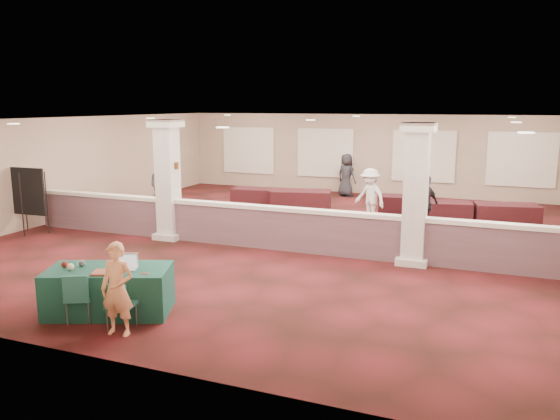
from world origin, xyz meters
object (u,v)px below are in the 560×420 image
at_px(conf_chair_side, 78,294).
at_px(attendee_d, 346,175).
at_px(near_table, 109,291).
at_px(far_table_front_right, 441,213).
at_px(attendee_c, 424,205).
at_px(far_table_front_left, 216,216).
at_px(attendee_a, 162,186).
at_px(far_table_front_center, 301,202).
at_px(woman, 117,289).
at_px(far_table_back_left, 258,198).
at_px(attendee_b, 370,196).
at_px(easel_board, 29,192).
at_px(far_table_back_right, 506,216).
at_px(far_table_back_center, 404,206).
at_px(conf_chair_main, 119,302).

distance_m(conf_chair_side, attendee_d, 14.10).
bearing_deg(near_table, attendee_d, 65.62).
relative_size(far_table_front_right, attendee_c, 1.03).
relative_size(near_table, far_table_front_left, 1.31).
distance_m(far_table_front_left, attendee_a, 3.04).
relative_size(near_table, far_table_front_center, 1.07).
distance_m(woman, far_table_back_left, 10.79).
distance_m(woman, attendee_c, 9.42).
xyz_separation_m(attendee_b, attendee_c, (1.73, -0.98, 0.01)).
xyz_separation_m(easel_board, far_table_back_right, (12.43, 5.70, -0.83)).
distance_m(far_table_back_center, attendee_b, 1.69).
height_order(conf_chair_side, attendee_a, attendee_a).
xyz_separation_m(easel_board, attendee_d, (6.58, 9.50, -0.35)).
relative_size(conf_chair_main, attendee_a, 0.46).
bearing_deg(easel_board, attendee_c, 19.59).
height_order(far_table_back_left, attendee_a, attendee_a).
bearing_deg(far_table_front_left, woman, -73.04).
height_order(far_table_front_center, attendee_a, attendee_a).
bearing_deg(conf_chair_side, far_table_front_left, 73.39).
relative_size(far_table_front_left, far_table_front_center, 0.82).
distance_m(easel_board, far_table_back_center, 11.34).
distance_m(far_table_front_right, attendee_d, 5.68).
relative_size(conf_chair_side, far_table_back_center, 0.51).
distance_m(conf_chair_side, far_table_front_center, 10.08).
bearing_deg(attendee_a, attendee_c, -32.33).
distance_m(far_table_back_left, attendee_d, 4.29).
height_order(near_table, attendee_b, attendee_b).
height_order(far_table_front_left, far_table_back_center, far_table_back_center).
distance_m(near_table, attendee_b, 9.36).
bearing_deg(attendee_b, far_table_back_left, -163.17).
xyz_separation_m(near_table, conf_chair_main, (0.65, -0.58, 0.08)).
bearing_deg(attendee_c, easel_board, 151.64).
height_order(conf_chair_main, attendee_c, attendee_c).
relative_size(far_table_back_left, attendee_c, 1.03).
height_order(attendee_a, attendee_b, attendee_a).
relative_size(near_table, woman, 1.39).
bearing_deg(attendee_d, easel_board, 80.08).
relative_size(easel_board, woman, 1.25).
relative_size(easel_board, attendee_c, 1.10).
distance_m(near_table, conf_chair_main, 0.87).
distance_m(attendee_b, attendee_d, 4.92).
bearing_deg(conf_chair_side, attendee_b, 46.53).
xyz_separation_m(conf_chair_main, woman, (0.09, -0.12, 0.27)).
bearing_deg(attendee_a, woman, -92.24).
bearing_deg(attendee_b, far_table_back_right, 39.12).
bearing_deg(far_table_front_left, far_table_back_center, 35.36).
relative_size(near_table, conf_chair_side, 2.44).
relative_size(conf_chair_side, far_table_back_left, 0.49).
bearing_deg(far_table_back_right, attendee_d, 146.97).
height_order(conf_chair_main, woman, woman).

